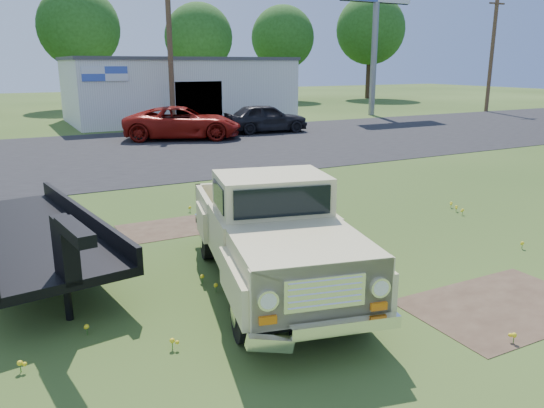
{
  "coord_description": "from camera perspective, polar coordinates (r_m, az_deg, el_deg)",
  "views": [
    {
      "loc": [
        -5.38,
        -8.15,
        3.76
      ],
      "look_at": [
        -0.57,
        1.0,
        1.01
      ],
      "focal_mm": 35.0,
      "sensor_mm": 36.0,
      "label": 1
    }
  ],
  "objects": [
    {
      "name": "treeline_e",
      "position": [
        50.3,
        -7.89,
        17.3
      ],
      "size": [
        6.08,
        6.08,
        9.04
      ],
      "color": "#322217",
      "rests_on": "ground"
    },
    {
      "name": "utility_pole_east",
      "position": [
        46.49,
        22.58,
        14.84
      ],
      "size": [
        1.6,
        0.3,
        9.0
      ],
      "color": "#422B1E",
      "rests_on": "ground"
    },
    {
      "name": "dirt_patch_a",
      "position": [
        9.38,
        23.56,
        -10.04
      ],
      "size": [
        3.0,
        2.0,
        0.01
      ],
      "primitive_type": "cube",
      "color": "#443224",
      "rests_on": "ground"
    },
    {
      "name": "flatbed_trailer",
      "position": [
        10.63,
        -24.73,
        -2.4
      ],
      "size": [
        2.93,
        6.43,
        1.69
      ],
      "primitive_type": null,
      "rotation": [
        0.0,
        0.0,
        0.14
      ],
      "color": "black",
      "rests_on": "ground"
    },
    {
      "name": "treeline_f",
      "position": [
        56.76,
        1.16,
        17.46
      ],
      "size": [
        6.4,
        6.4,
        9.52
      ],
      "color": "#322217",
      "rests_on": "ground"
    },
    {
      "name": "red_pickup",
      "position": [
        27.64,
        -9.58,
        8.58
      ],
      "size": [
        6.47,
        4.68,
        1.64
      ],
      "primitive_type": "imported",
      "rotation": [
        0.0,
        0.0,
        1.2
      ],
      "color": "maroon",
      "rests_on": "ground"
    },
    {
      "name": "asphalt_lot",
      "position": [
        24.06,
        -14.56,
        5.43
      ],
      "size": [
        90.0,
        14.0,
        0.02
      ],
      "primitive_type": "cube",
      "color": "black",
      "rests_on": "ground"
    },
    {
      "name": "ground",
      "position": [
        10.46,
        5.34,
        -6.22
      ],
      "size": [
        140.0,
        140.0,
        0.0
      ],
      "primitive_type": "plane",
      "color": "#284215",
      "rests_on": "ground"
    },
    {
      "name": "utility_pole_mid",
      "position": [
        31.58,
        -10.92,
        16.17
      ],
      "size": [
        1.6,
        0.3,
        9.0
      ],
      "color": "#422B1E",
      "rests_on": "ground"
    },
    {
      "name": "treeline_g",
      "position": [
        61.06,
        10.55,
        17.94
      ],
      "size": [
        7.36,
        7.36,
        10.95
      ],
      "color": "#322217",
      "rests_on": "ground"
    },
    {
      "name": "commercial_building",
      "position": [
        36.97,
        -10.04,
        12.11
      ],
      "size": [
        14.2,
        8.2,
        4.15
      ],
      "color": "silver",
      "rests_on": "ground"
    },
    {
      "name": "dirt_patch_b",
      "position": [
        12.7,
        -11.06,
        -2.6
      ],
      "size": [
        2.2,
        1.6,
        0.01
      ],
      "primitive_type": "cube",
      "color": "#443224",
      "rests_on": "ground"
    },
    {
      "name": "dark_sedan",
      "position": [
        29.92,
        -0.68,
        9.21
      ],
      "size": [
        4.83,
        2.37,
        1.59
      ],
      "primitive_type": "imported",
      "rotation": [
        0.0,
        0.0,
        1.46
      ],
      "color": "black",
      "rests_on": "ground"
    },
    {
      "name": "treeline_d",
      "position": [
        49.29,
        -20.06,
        17.37
      ],
      "size": [
        6.72,
        6.72,
        10.0
      ],
      "color": "#322217",
      "rests_on": "ground"
    },
    {
      "name": "vintage_pickup_truck",
      "position": [
        8.98,
        -0.03,
        -2.98
      ],
      "size": [
        3.32,
        5.85,
        2.0
      ],
      "primitive_type": null,
      "rotation": [
        0.0,
        0.0,
        -0.22
      ],
      "color": "#CAC088",
      "rests_on": "ground"
    }
  ]
}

